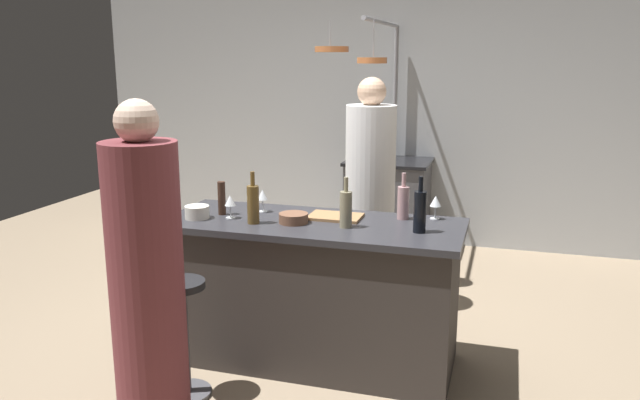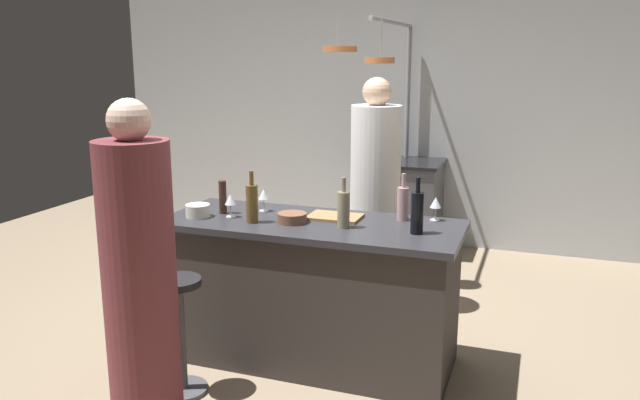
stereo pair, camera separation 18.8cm
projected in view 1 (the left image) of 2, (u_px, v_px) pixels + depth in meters
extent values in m
plane|color=gray|center=(313.00, 359.00, 3.99)|extent=(9.00, 9.00, 0.00)
cube|color=#B2B7BC|center=(397.00, 114.00, 6.36)|extent=(6.40, 0.16, 2.60)
cube|color=#332D2B|center=(313.00, 295.00, 3.90)|extent=(1.72, 0.66, 0.86)
cube|color=#2D2D33|center=(313.00, 225.00, 3.80)|extent=(1.80, 0.72, 0.04)
cube|color=#47474C|center=(388.00, 206.00, 6.18)|extent=(0.76, 0.60, 0.86)
cube|color=black|center=(389.00, 162.00, 6.08)|extent=(0.80, 0.64, 0.03)
cylinder|color=white|center=(370.00, 209.00, 4.67)|extent=(0.37, 0.37, 1.53)
sphere|color=#D8AD8C|center=(372.00, 92.00, 4.48)|extent=(0.21, 0.21, 0.21)
cylinder|color=#4C4C51|center=(187.00, 393.00, 3.57)|extent=(0.28, 0.28, 0.02)
cylinder|color=#4C4C51|center=(184.00, 340.00, 3.50)|extent=(0.06, 0.06, 0.62)
cylinder|color=black|center=(181.00, 285.00, 3.42)|extent=(0.26, 0.26, 0.04)
cylinder|color=brown|center=(148.00, 296.00, 3.02)|extent=(0.36, 0.36, 1.49)
sphere|color=beige|center=(136.00, 121.00, 2.84)|extent=(0.20, 0.20, 0.20)
cylinder|color=gray|center=(394.00, 138.00, 6.27)|extent=(0.04, 0.04, 2.15)
cylinder|color=gray|center=(382.00, 22.00, 5.36)|extent=(0.04, 1.43, 0.04)
cylinder|color=#B26638|center=(332.00, 49.00, 5.01)|extent=(0.27, 0.27, 0.04)
cylinder|color=gray|center=(330.00, 34.00, 4.94)|extent=(0.01, 0.01, 0.23)
cylinder|color=#B26638|center=(372.00, 60.00, 4.84)|extent=(0.23, 0.23, 0.04)
cylinder|color=gray|center=(374.00, 40.00, 4.85)|extent=(0.01, 0.01, 0.31)
cube|color=#997047|center=(335.00, 217.00, 3.87)|extent=(0.32, 0.22, 0.02)
cylinder|color=#382319|center=(221.00, 198.00, 3.94)|extent=(0.05, 0.05, 0.21)
cylinder|color=#B78C8E|center=(403.00, 203.00, 3.83)|extent=(0.07, 0.07, 0.20)
cylinder|color=#B78C8E|center=(404.00, 180.00, 3.80)|extent=(0.03, 0.03, 0.08)
cylinder|color=gray|center=(346.00, 210.00, 3.64)|extent=(0.07, 0.07, 0.21)
cylinder|color=gray|center=(346.00, 184.00, 3.61)|extent=(0.03, 0.03, 0.08)
cylinder|color=black|center=(420.00, 212.00, 3.54)|extent=(0.07, 0.07, 0.24)
cylinder|color=black|center=(421.00, 184.00, 3.50)|extent=(0.03, 0.03, 0.08)
cylinder|color=brown|center=(253.00, 205.00, 3.73)|extent=(0.07, 0.07, 0.23)
cylinder|color=brown|center=(253.00, 179.00, 3.69)|extent=(0.03, 0.03, 0.08)
cylinder|color=silver|center=(231.00, 218.00, 3.87)|extent=(0.06, 0.06, 0.01)
cylinder|color=silver|center=(230.00, 211.00, 3.86)|extent=(0.01, 0.01, 0.07)
cone|color=silver|center=(230.00, 200.00, 3.84)|extent=(0.07, 0.07, 0.06)
cylinder|color=silver|center=(263.00, 211.00, 4.02)|extent=(0.06, 0.06, 0.01)
cylinder|color=silver|center=(263.00, 205.00, 4.02)|extent=(0.01, 0.01, 0.07)
cone|color=silver|center=(262.00, 195.00, 4.00)|extent=(0.07, 0.07, 0.06)
cylinder|color=silver|center=(435.00, 219.00, 3.85)|extent=(0.06, 0.06, 0.01)
cylinder|color=silver|center=(435.00, 212.00, 3.84)|extent=(0.01, 0.01, 0.07)
cone|color=silver|center=(436.00, 201.00, 3.82)|extent=(0.07, 0.07, 0.06)
cylinder|color=silver|center=(197.00, 212.00, 3.86)|extent=(0.15, 0.15, 0.08)
cylinder|color=brown|center=(294.00, 218.00, 3.76)|extent=(0.18, 0.18, 0.06)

